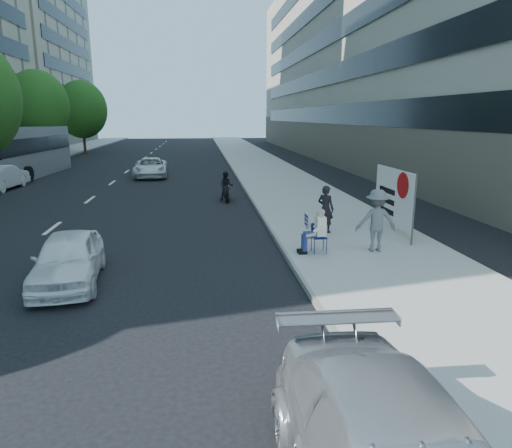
{
  "coord_description": "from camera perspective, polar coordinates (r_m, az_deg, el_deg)",
  "views": [
    {
      "loc": [
        -0.97,
        -9.21,
        4.04
      ],
      "look_at": [
        0.33,
        1.51,
        1.49
      ],
      "focal_mm": 32.0,
      "sensor_mm": 36.0,
      "label": 1
    }
  ],
  "objects": [
    {
      "name": "tree_far_d",
      "position": [
        41.23,
        -25.63,
        13.21
      ],
      "size": [
        4.8,
        4.8,
        7.65
      ],
      "color": "#382616",
      "rests_on": "ground"
    },
    {
      "name": "near_building",
      "position": [
        45.35,
        17.61,
        20.26
      ],
      "size": [
        14.0,
        70.0,
        20.0
      ],
      "primitive_type": "cube",
      "color": "#9F9889",
      "rests_on": "ground"
    },
    {
      "name": "tree_far_e",
      "position": [
        54.71,
        -20.96,
        13.22
      ],
      "size": [
        5.4,
        5.4,
        7.89
      ],
      "color": "#382616",
      "rests_on": "ground"
    },
    {
      "name": "bus",
      "position": [
        34.92,
        -27.33,
        7.88
      ],
      "size": [
        3.27,
        12.18,
        3.3
      ],
      "rotation": [
        0.0,
        0.0,
        -0.06
      ],
      "color": "slate",
      "rests_on": "ground"
    },
    {
      "name": "jogger",
      "position": [
        13.83,
        14.81,
        0.43
      ],
      "size": [
        1.26,
        0.81,
        1.84
      ],
      "primitive_type": "imported",
      "rotation": [
        0.0,
        0.0,
        3.03
      ],
      "color": "slate",
      "rests_on": "near_sidewalk"
    },
    {
      "name": "ground",
      "position": [
        10.1,
        -0.83,
        -10.29
      ],
      "size": [
        160.0,
        160.0,
        0.0
      ],
      "primitive_type": "plane",
      "color": "black",
      "rests_on": "ground"
    },
    {
      "name": "white_sedan_mid",
      "position": [
        29.53,
        -29.33,
        5.11
      ],
      "size": [
        1.77,
        4.36,
        1.41
      ],
      "primitive_type": "imported",
      "rotation": [
        0.0,
        0.0,
        3.07
      ],
      "color": "silver",
      "rests_on": "ground"
    },
    {
      "name": "white_sedan_near",
      "position": [
        12.17,
        -22.42,
        -4.02
      ],
      "size": [
        1.86,
        3.83,
        1.26
      ],
      "primitive_type": "imported",
      "rotation": [
        0.0,
        0.0,
        0.1
      ],
      "color": "white",
      "rests_on": "ground"
    },
    {
      "name": "pedestrian_woman",
      "position": [
        15.77,
        8.69,
        1.88
      ],
      "size": [
        0.7,
        0.69,
        1.62
      ],
      "primitive_type": "imported",
      "rotation": [
        0.0,
        0.0,
        2.4
      ],
      "color": "black",
      "rests_on": "near_sidewalk"
    },
    {
      "name": "motorcycle",
      "position": [
        22.48,
        -3.71,
        4.56
      ],
      "size": [
        0.74,
        2.05,
        1.42
      ],
      "rotation": [
        0.0,
        0.0,
        -0.09
      ],
      "color": "black",
      "rests_on": "ground"
    },
    {
      "name": "near_sidewalk",
      "position": [
        29.89,
        2.73,
        5.66
      ],
      "size": [
        5.0,
        120.0,
        0.15
      ],
      "primitive_type": "cube",
      "color": "#A8A69D",
      "rests_on": "ground"
    },
    {
      "name": "white_sedan_far",
      "position": [
        32.17,
        -13.01,
        6.9
      ],
      "size": [
        2.38,
        4.76,
        1.29
      ],
      "primitive_type": "imported",
      "rotation": [
        0.0,
        0.0,
        0.05
      ],
      "color": "silver",
      "rests_on": "ground"
    },
    {
      "name": "protest_banner",
      "position": [
        16.02,
        16.81,
        3.24
      ],
      "size": [
        0.08,
        3.06,
        2.2
      ],
      "color": "#4C4C4C",
      "rests_on": "near_sidewalk"
    },
    {
      "name": "seated_protester",
      "position": [
        13.33,
        7.44,
        -0.57
      ],
      "size": [
        0.83,
        1.12,
        1.31
      ],
      "color": "navy",
      "rests_on": "near_sidewalk"
    }
  ]
}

